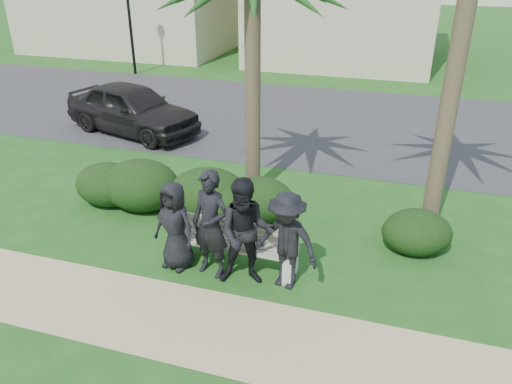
% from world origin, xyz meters
% --- Properties ---
extents(ground, '(160.00, 160.00, 0.00)m').
position_xyz_m(ground, '(0.00, 0.00, 0.00)').
color(ground, '#1C5017').
rests_on(ground, ground).
extents(footpath, '(30.00, 1.60, 0.01)m').
position_xyz_m(footpath, '(0.00, -1.80, 0.00)').
color(footpath, tan).
rests_on(footpath, ground).
extents(asphalt_street, '(160.00, 8.00, 0.01)m').
position_xyz_m(asphalt_street, '(0.00, 8.00, 0.00)').
color(asphalt_street, '#2D2D30').
rests_on(asphalt_street, ground).
extents(street_lamp, '(0.36, 0.36, 4.29)m').
position_xyz_m(street_lamp, '(-9.00, 12.00, 2.94)').
color(street_lamp, black).
rests_on(street_lamp, ground).
extents(park_bench, '(2.16, 0.52, 0.75)m').
position_xyz_m(park_bench, '(-0.17, -0.23, 0.34)').
color(park_bench, gray).
rests_on(park_bench, ground).
extents(man_a, '(0.85, 0.65, 1.54)m').
position_xyz_m(man_a, '(-1.07, -0.52, 0.77)').
color(man_a, black).
rests_on(man_a, ground).
extents(man_b, '(0.75, 0.58, 1.83)m').
position_xyz_m(man_b, '(-0.43, -0.53, 0.91)').
color(man_b, black).
rests_on(man_b, ground).
extents(man_c, '(1.01, 0.87, 1.80)m').
position_xyz_m(man_c, '(0.19, -0.59, 0.90)').
color(man_c, black).
rests_on(man_c, ground).
extents(man_d, '(1.17, 0.84, 1.63)m').
position_xyz_m(man_d, '(0.81, -0.50, 0.82)').
color(man_d, black).
rests_on(man_d, ground).
extents(hedge_a, '(1.37, 1.14, 0.90)m').
position_xyz_m(hedge_a, '(-3.45, 1.19, 0.45)').
color(hedge_a, black).
rests_on(hedge_a, ground).
extents(hedge_b, '(1.60, 1.32, 1.05)m').
position_xyz_m(hedge_b, '(-2.69, 1.23, 0.52)').
color(hedge_b, black).
rests_on(hedge_b, ground).
extents(hedge_c, '(1.37, 1.13, 0.89)m').
position_xyz_m(hedge_c, '(-0.94, 1.11, 0.45)').
color(hedge_c, black).
rests_on(hedge_c, ground).
extents(hedge_d, '(1.34, 1.11, 0.88)m').
position_xyz_m(hedge_d, '(-0.20, 1.48, 0.44)').
color(hedge_d, black).
rests_on(hedge_d, ground).
extents(hedge_e, '(1.17, 0.97, 0.76)m').
position_xyz_m(hedge_e, '(2.78, 1.25, 0.38)').
color(hedge_e, black).
rests_on(hedge_e, ground).
extents(hedge_f, '(1.12, 0.93, 0.73)m').
position_xyz_m(hedge_f, '(2.71, 1.16, 0.37)').
color(hedge_f, black).
rests_on(hedge_f, ground).
extents(hedge_extra, '(1.60, 1.32, 1.05)m').
position_xyz_m(hedge_extra, '(-1.20, 1.23, 0.52)').
color(hedge_extra, black).
rests_on(hedge_extra, ground).
extents(car_a, '(4.49, 2.78, 1.43)m').
position_xyz_m(car_a, '(-5.22, 5.31, 0.71)').
color(car_a, black).
rests_on(car_a, ground).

